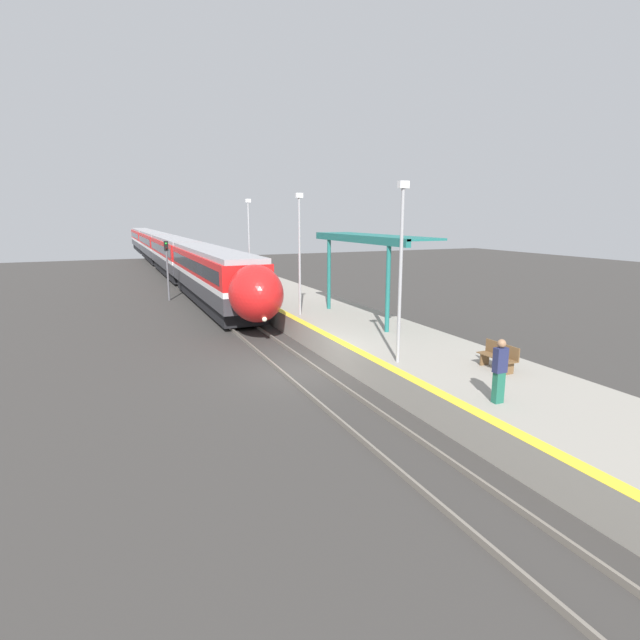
{
  "coord_description": "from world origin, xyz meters",
  "views": [
    {
      "loc": [
        -6.85,
        -17.68,
        6.07
      ],
      "look_at": [
        0.59,
        -0.65,
        2.2
      ],
      "focal_mm": 28.0,
      "sensor_mm": 36.0,
      "label": 1
    }
  ],
  "objects": [
    {
      "name": "ground_plane",
      "position": [
        0.0,
        0.0,
        0.0
      ],
      "size": [
        120.0,
        120.0,
        0.0
      ],
      "primitive_type": "plane",
      "color": "#383533"
    },
    {
      "name": "rail_left",
      "position": [
        -0.72,
        0.0,
        0.07
      ],
      "size": [
        0.08,
        90.0,
        0.15
      ],
      "primitive_type": "cube",
      "color": "slate",
      "rests_on": "ground_plane"
    },
    {
      "name": "rail_right",
      "position": [
        0.72,
        0.0,
        0.07
      ],
      "size": [
        0.08,
        90.0,
        0.15
      ],
      "primitive_type": "cube",
      "color": "slate",
      "rests_on": "ground_plane"
    },
    {
      "name": "train",
      "position": [
        0.0,
        43.85,
        2.24
      ],
      "size": [
        2.77,
        79.34,
        3.92
      ],
      "color": "black",
      "rests_on": "ground_plane"
    },
    {
      "name": "platform_right",
      "position": [
        4.25,
        0.0,
        0.51
      ],
      "size": [
        5.16,
        64.0,
        1.02
      ],
      "color": "gray",
      "rests_on": "ground_plane"
    },
    {
      "name": "platform_bench",
      "position": [
        5.1,
        -5.32,
        1.48
      ],
      "size": [
        0.44,
        1.52,
        0.89
      ],
      "color": "brown",
      "rests_on": "platform_right"
    },
    {
      "name": "person_waiting",
      "position": [
        2.86,
        -7.69,
        1.96
      ],
      "size": [
        0.36,
        0.24,
        1.81
      ],
      "color": "#1E604C",
      "rests_on": "platform_right"
    },
    {
      "name": "railway_signal",
      "position": [
        -2.53,
        19.94,
        2.65
      ],
      "size": [
        0.28,
        0.28,
        4.33
      ],
      "color": "#59595E",
      "rests_on": "ground_plane"
    },
    {
      "name": "lamppost_near",
      "position": [
        2.45,
        -3.24,
        4.51
      ],
      "size": [
        0.36,
        0.2,
        6.2
      ],
      "color": "#9E9EA3",
      "rests_on": "platform_right"
    },
    {
      "name": "lamppost_mid",
      "position": [
        2.45,
        6.23,
        4.51
      ],
      "size": [
        0.36,
        0.2,
        6.2
      ],
      "color": "#9E9EA3",
      "rests_on": "platform_right"
    },
    {
      "name": "lamppost_far",
      "position": [
        2.45,
        15.71,
        4.51
      ],
      "size": [
        0.36,
        0.2,
        6.2
      ],
      "color": "#9E9EA3",
      "rests_on": "platform_right"
    },
    {
      "name": "station_canopy",
      "position": [
        5.11,
        4.1,
        4.86
      ],
      "size": [
        2.02,
        9.21,
        4.16
      ],
      "color": "#1E6B66",
      "rests_on": "platform_right"
    }
  ]
}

